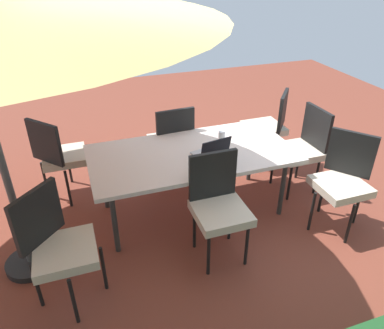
# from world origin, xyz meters

# --- Properties ---
(ground_plane) EXTENTS (10.00, 10.00, 0.02)m
(ground_plane) POSITION_xyz_m (0.00, 0.00, -0.01)
(ground_plane) COLOR brown
(dining_table) EXTENTS (2.03, 1.03, 0.72)m
(dining_table) POSITION_xyz_m (0.00, 0.00, 0.67)
(dining_table) COLOR silver
(dining_table) RESTS_ON ground_plane
(chair_southwest) EXTENTS (0.58, 0.58, 0.98)m
(chair_southwest) POSITION_xyz_m (-1.27, -0.68, 0.55)
(chair_southwest) COLOR beige
(chair_southwest) RESTS_ON ground_plane
(chair_west) EXTENTS (0.47, 0.46, 0.98)m
(chair_west) POSITION_xyz_m (-1.33, -0.02, 0.55)
(chair_west) COLOR beige
(chair_west) RESTS_ON ground_plane
(chair_north) EXTENTS (0.46, 0.46, 0.98)m
(chair_north) POSITION_xyz_m (-0.01, 0.67, 0.55)
(chair_north) COLOR beige
(chair_north) RESTS_ON ground_plane
(chair_south) EXTENTS (0.46, 0.47, 0.98)m
(chair_south) POSITION_xyz_m (0.02, -0.65, 0.55)
(chair_south) COLOR beige
(chair_south) RESTS_ON ground_plane
(chair_southeast) EXTENTS (0.59, 0.58, 0.98)m
(chair_southeast) POSITION_xyz_m (1.27, -0.73, 0.55)
(chair_southeast) COLOR beige
(chair_southeast) RESTS_ON ground_plane
(chair_northeast) EXTENTS (0.59, 0.59, 0.98)m
(chair_northeast) POSITION_xyz_m (1.33, 0.74, 0.55)
(chair_northeast) COLOR beige
(chair_northeast) RESTS_ON ground_plane
(chair_northwest) EXTENTS (0.58, 0.58, 0.98)m
(chair_northwest) POSITION_xyz_m (-1.32, 0.68, 0.55)
(chair_northwest) COLOR beige
(chair_northwest) RESTS_ON ground_plane
(laptop) EXTENTS (0.36, 0.30, 0.21)m
(laptop) POSITION_xyz_m (-0.16, 0.14, 0.77)
(laptop) COLOR #B7B7BC
(laptop) RESTS_ON dining_table
(cup) EXTENTS (0.07, 0.07, 0.10)m
(cup) POSITION_xyz_m (-0.38, -0.15, 0.77)
(cup) COLOR white
(cup) RESTS_ON dining_table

